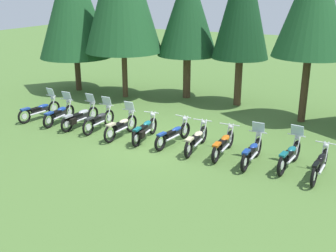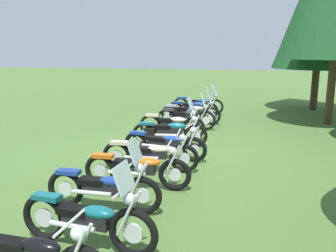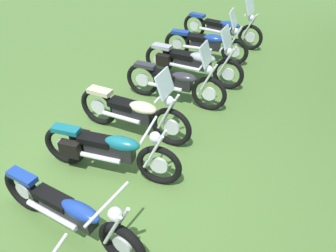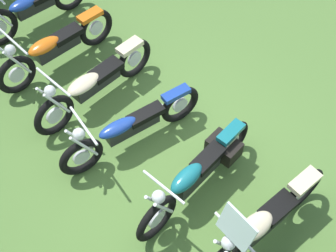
{
  "view_description": "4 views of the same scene",
  "coord_description": "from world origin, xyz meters",
  "px_view_note": "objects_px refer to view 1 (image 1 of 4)",
  "views": [
    {
      "loc": [
        7.33,
        -13.64,
        5.97
      ],
      "look_at": [
        0.64,
        -0.25,
        0.87
      ],
      "focal_mm": 44.32,
      "sensor_mm": 36.0,
      "label": 1
    },
    {
      "loc": [
        9.66,
        1.98,
        2.94
      ],
      "look_at": [
        0.2,
        0.14,
        0.8
      ],
      "focal_mm": 37.78,
      "sensor_mm": 36.0,
      "label": 2
    },
    {
      "loc": [
        2.97,
        2.41,
        3.89
      ],
      "look_at": [
        -1.1,
        0.79,
        0.74
      ],
      "focal_mm": 37.61,
      "sensor_mm": 36.0,
      "label": 3
    },
    {
      "loc": [
        -2.5,
        2.41,
        5.61
      ],
      "look_at": [
        0.22,
        -0.15,
        0.6
      ],
      "focal_mm": 47.55,
      "sensor_mm": 36.0,
      "label": 4
    }
  ],
  "objects_px": {
    "motorcycle_6": "(173,134)",
    "motorcycle_9": "(252,151)",
    "motorcycle_3": "(99,120)",
    "pine_tree_0": "(73,2)",
    "motorcycle_0": "(40,109)",
    "motorcycle_2": "(80,117)",
    "motorcycle_8": "(223,144)",
    "pine_tree_2": "(188,10)",
    "motorcycle_1": "(60,113)",
    "motorcycle_4": "(121,126)",
    "motorcycle_5": "(145,130)",
    "motorcycle_7": "(196,139)",
    "pine_tree_3": "(243,1)",
    "motorcycle_11": "(320,164)",
    "motorcycle_10": "(290,155)",
    "pine_tree_4": "(314,0)"
  },
  "relations": [
    {
      "from": "motorcycle_6",
      "to": "motorcycle_9",
      "type": "xyz_separation_m",
      "value": [
        3.28,
        -0.46,
        0.04
      ]
    },
    {
      "from": "motorcycle_3",
      "to": "pine_tree_0",
      "type": "relative_size",
      "value": 0.27
    },
    {
      "from": "motorcycle_0",
      "to": "motorcycle_2",
      "type": "relative_size",
      "value": 0.98
    },
    {
      "from": "motorcycle_8",
      "to": "pine_tree_2",
      "type": "height_order",
      "value": "pine_tree_2"
    },
    {
      "from": "motorcycle_1",
      "to": "motorcycle_9",
      "type": "xyz_separation_m",
      "value": [
        9.07,
        -0.54,
        -0.0
      ]
    },
    {
      "from": "motorcycle_0",
      "to": "motorcycle_6",
      "type": "xyz_separation_m",
      "value": [
        7.02,
        -0.17,
        -0.03
      ]
    },
    {
      "from": "motorcycle_2",
      "to": "motorcycle_6",
      "type": "relative_size",
      "value": 1.02
    },
    {
      "from": "pine_tree_2",
      "to": "motorcycle_8",
      "type": "bearing_deg",
      "value": -56.59
    },
    {
      "from": "motorcycle_4",
      "to": "pine_tree_2",
      "type": "bearing_deg",
      "value": 5.28
    },
    {
      "from": "motorcycle_8",
      "to": "motorcycle_5",
      "type": "bearing_deg",
      "value": 89.0
    },
    {
      "from": "motorcycle_4",
      "to": "motorcycle_7",
      "type": "relative_size",
      "value": 0.94
    },
    {
      "from": "motorcycle_0",
      "to": "motorcycle_5",
      "type": "height_order",
      "value": "motorcycle_0"
    },
    {
      "from": "motorcycle_2",
      "to": "motorcycle_5",
      "type": "bearing_deg",
      "value": -89.26
    },
    {
      "from": "motorcycle_1",
      "to": "motorcycle_8",
      "type": "height_order",
      "value": "motorcycle_1"
    },
    {
      "from": "motorcycle_8",
      "to": "pine_tree_3",
      "type": "relative_size",
      "value": 0.29
    },
    {
      "from": "motorcycle_2",
      "to": "motorcycle_11",
      "type": "xyz_separation_m",
      "value": [
        10.18,
        -0.63,
        -0.01
      ]
    },
    {
      "from": "motorcycle_2",
      "to": "motorcycle_3",
      "type": "bearing_deg",
      "value": -84.43
    },
    {
      "from": "motorcycle_3",
      "to": "motorcycle_1",
      "type": "bearing_deg",
      "value": 91.6
    },
    {
      "from": "pine_tree_2",
      "to": "motorcycle_5",
      "type": "bearing_deg",
      "value": -79.68
    },
    {
      "from": "motorcycle_2",
      "to": "motorcycle_5",
      "type": "relative_size",
      "value": 1.04
    },
    {
      "from": "motorcycle_5",
      "to": "pine_tree_2",
      "type": "height_order",
      "value": "pine_tree_2"
    },
    {
      "from": "motorcycle_2",
      "to": "motorcycle_9",
      "type": "distance_m",
      "value": 7.93
    },
    {
      "from": "pine_tree_0",
      "to": "motorcycle_7",
      "type": "bearing_deg",
      "value": -29.49
    },
    {
      "from": "motorcycle_10",
      "to": "motorcycle_7",
      "type": "bearing_deg",
      "value": 95.76
    },
    {
      "from": "motorcycle_0",
      "to": "motorcycle_11",
      "type": "distance_m",
      "value": 12.6
    },
    {
      "from": "pine_tree_0",
      "to": "pine_tree_2",
      "type": "relative_size",
      "value": 1.14
    },
    {
      "from": "motorcycle_4",
      "to": "motorcycle_7",
      "type": "xyz_separation_m",
      "value": [
        3.33,
        0.06,
        -0.04
      ]
    },
    {
      "from": "motorcycle_7",
      "to": "pine_tree_3",
      "type": "relative_size",
      "value": 0.29
    },
    {
      "from": "motorcycle_1",
      "to": "pine_tree_2",
      "type": "distance_m",
      "value": 8.65
    },
    {
      "from": "motorcycle_0",
      "to": "pine_tree_2",
      "type": "relative_size",
      "value": 0.33
    },
    {
      "from": "motorcycle_10",
      "to": "pine_tree_0",
      "type": "bearing_deg",
      "value": 74.15
    },
    {
      "from": "motorcycle_7",
      "to": "motorcycle_3",
      "type": "bearing_deg",
      "value": 84.21
    },
    {
      "from": "motorcycle_10",
      "to": "pine_tree_0",
      "type": "xyz_separation_m",
      "value": [
        -13.51,
        5.75,
        4.58
      ]
    },
    {
      "from": "pine_tree_0",
      "to": "pine_tree_2",
      "type": "distance_m",
      "value": 6.62
    },
    {
      "from": "motorcycle_10",
      "to": "pine_tree_3",
      "type": "xyz_separation_m",
      "value": [
        -4.03,
        6.86,
        4.78
      ]
    },
    {
      "from": "pine_tree_4",
      "to": "motorcycle_9",
      "type": "bearing_deg",
      "value": -97.27
    },
    {
      "from": "motorcycle_1",
      "to": "motorcycle_6",
      "type": "relative_size",
      "value": 0.92
    },
    {
      "from": "motorcycle_9",
      "to": "pine_tree_3",
      "type": "bearing_deg",
      "value": 22.83
    },
    {
      "from": "motorcycle_3",
      "to": "motorcycle_6",
      "type": "bearing_deg",
      "value": -90.0
    },
    {
      "from": "motorcycle_8",
      "to": "pine_tree_4",
      "type": "xyz_separation_m",
      "value": [
        1.89,
        5.44,
        4.93
      ]
    },
    {
      "from": "motorcycle_6",
      "to": "motorcycle_11",
      "type": "distance_m",
      "value": 5.59
    },
    {
      "from": "motorcycle_3",
      "to": "pine_tree_3",
      "type": "relative_size",
      "value": 0.27
    },
    {
      "from": "motorcycle_6",
      "to": "pine_tree_4",
      "type": "relative_size",
      "value": 0.3
    },
    {
      "from": "motorcycle_1",
      "to": "pine_tree_4",
      "type": "distance_m",
      "value": 12.13
    },
    {
      "from": "pine_tree_2",
      "to": "pine_tree_4",
      "type": "relative_size",
      "value": 0.91
    },
    {
      "from": "motorcycle_4",
      "to": "pine_tree_0",
      "type": "distance_m",
      "value": 9.92
    },
    {
      "from": "motorcycle_3",
      "to": "motorcycle_0",
      "type": "bearing_deg",
      "value": 90.03
    },
    {
      "from": "motorcycle_2",
      "to": "motorcycle_7",
      "type": "distance_m",
      "value": 5.67
    },
    {
      "from": "motorcycle_4",
      "to": "pine_tree_3",
      "type": "xyz_separation_m",
      "value": [
        2.8,
        6.83,
        4.78
      ]
    },
    {
      "from": "motorcycle_1",
      "to": "motorcycle_2",
      "type": "height_order",
      "value": "motorcycle_2"
    }
  ]
}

